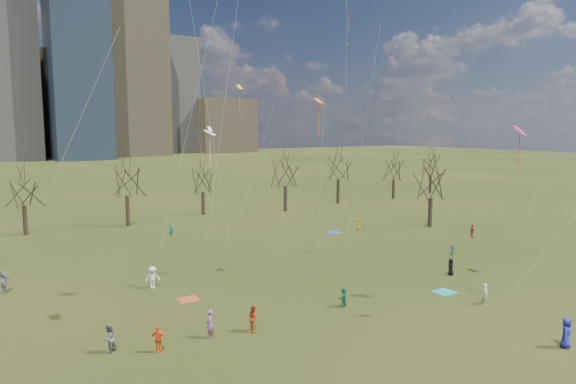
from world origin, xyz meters
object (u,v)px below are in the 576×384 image
person_1 (485,294)px  person_2 (254,318)px  blanket_navy (334,232)px  blanket_teal (444,292)px  person_4 (159,339)px  person_0 (566,333)px  blanket_crimson (188,300)px

person_1 → person_2: bearing=118.4°
person_2 → blanket_navy: bearing=-22.7°
blanket_teal → person_4: bearing=175.9°
person_0 → person_2: 18.70m
blanket_crimson → person_2: (1.27, -7.94, 0.84)m
blanket_teal → person_4: (-22.55, 1.62, 0.79)m
blanket_navy → person_1: (-6.69, -26.55, 0.75)m
person_0 → person_4: size_ratio=1.13×
blanket_teal → blanket_crimson: 19.97m
person_4 → blanket_crimson: bearing=-77.9°
blanket_teal → person_2: 16.48m
blanket_navy → person_0: person_0 is taller
blanket_teal → person_0: size_ratio=0.88×
blanket_teal → person_0: bearing=-101.5°
blanket_teal → blanket_navy: same height
blanket_teal → person_1: 3.55m
person_0 → person_1: 7.79m
person_0 → person_2: size_ratio=1.06×
blanket_crimson → person_4: person_4 is taller
blanket_navy → person_0: bearing=-105.2°
blanket_crimson → person_0: (15.47, -20.11, 0.89)m
blanket_teal → blanket_crimson: size_ratio=1.00×
blanket_crimson → person_2: 8.09m
blanket_navy → blanket_teal: bearing=-106.9°
blanket_navy → person_2: person_2 is taller
person_0 → person_4: 23.84m
person_0 → person_4: (-20.34, 12.44, -0.10)m
person_1 → blanket_crimson: bearing=99.1°
person_2 → person_0: bearing=-106.1°
blanket_teal → person_2: (-16.41, 1.34, 0.84)m
blanket_crimson → person_2: size_ratio=0.93×
blanket_navy → person_2: 31.97m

